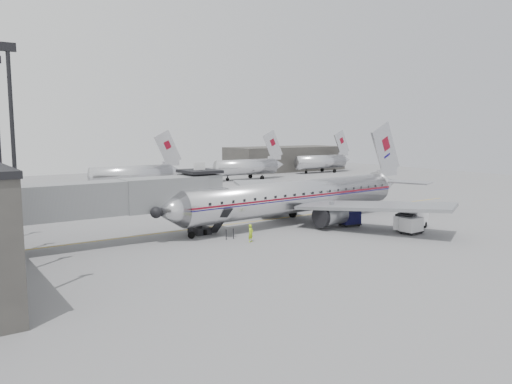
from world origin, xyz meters
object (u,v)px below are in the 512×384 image
Objects in this scene: baggage_cart_white at (411,225)px; ramp_worker at (251,233)px; airliner at (300,196)px; baggage_cart_navy at (350,218)px; service_van at (411,217)px.

ramp_worker is (-15.32, 5.92, -0.05)m from baggage_cart_white.
airliner reaches higher than baggage_cart_white.
airliner is 6.08m from baggage_cart_navy.
baggage_cart_white is (4.98, -11.41, -2.00)m from airliner.
baggage_cart_navy is at bearing -64.55° from airliner.
service_van is 2.32× the size of baggage_cart_navy.
airliner is 21.84× the size of ramp_worker.
service_van is at bearing 35.00° from baggage_cart_white.
baggage_cart_white reaches higher than baggage_cart_navy.
baggage_cart_navy is at bearing 108.94° from service_van.
baggage_cart_white is at bearing -160.95° from service_van.
baggage_cart_white is (2.15, -6.42, 0.01)m from baggage_cart_navy.
baggage_cart_white is (-1.80, -1.42, -0.38)m from service_van.
service_van is at bearing -36.66° from ramp_worker.
airliner reaches higher than service_van.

